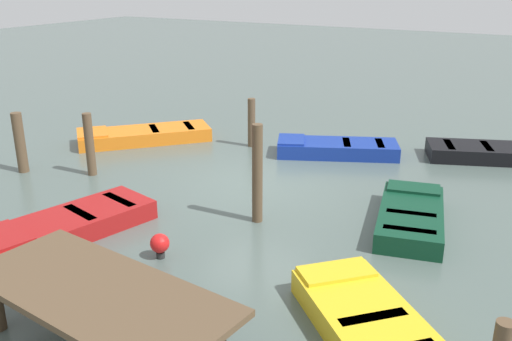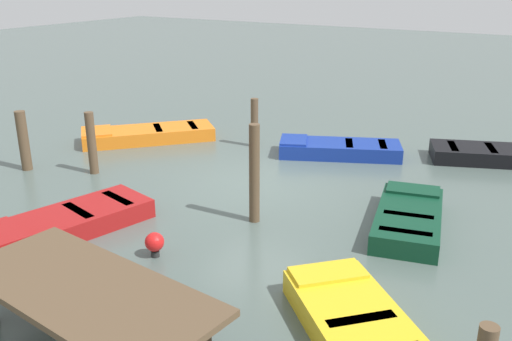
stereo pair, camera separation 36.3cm
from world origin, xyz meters
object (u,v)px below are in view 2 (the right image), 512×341
rowboat_dark_green (409,218)px  rowboat_red (66,222)px  mooring_piling_center (254,174)px  mooring_piling_far_right (92,143)px  mooring_piling_near_right (24,141)px  rowboat_yellow (354,320)px  dock_segment (87,295)px  rowboat_black (502,155)px  rowboat_blue (339,149)px  mooring_piling_far_left (254,123)px  rowboat_orange (147,134)px  marker_buoy (155,243)px

rowboat_dark_green → rowboat_red: same height
mooring_piling_center → mooring_piling_far_right: bearing=-4.2°
rowboat_red → mooring_piling_near_right: bearing=-104.2°
rowboat_yellow → mooring_piling_center: size_ratio=1.36×
dock_segment → rowboat_dark_green: bearing=-107.3°
mooring_piling_near_right → rowboat_black: bearing=-146.2°
rowboat_blue → mooring_piling_center: size_ratio=1.69×
dock_segment → mooring_piling_far_left: bearing=-66.0°
rowboat_black → rowboat_dark_green: bearing=-121.0°
rowboat_orange → mooring_piling_far_right: mooring_piling_far_right is taller
rowboat_black → rowboat_yellow: bearing=-114.6°
rowboat_blue → mooring_piling_center: bearing=68.5°
mooring_piling_center → mooring_piling_far_left: (2.79, -4.61, -0.33)m
rowboat_dark_green → rowboat_orange: bearing=64.5°
mooring_piling_near_right → rowboat_red: bearing=151.8°
rowboat_yellow → mooring_piling_far_left: bearing=-5.9°
rowboat_red → mooring_piling_near_right: size_ratio=2.25×
mooring_piling_near_right → mooring_piling_far_left: 6.44m
rowboat_blue → mooring_piling_near_right: 8.60m
rowboat_yellow → mooring_piling_near_right: size_ratio=1.80×
rowboat_dark_green → mooring_piling_far_left: size_ratio=2.14×
rowboat_yellow → marker_buoy: 4.05m
rowboat_red → mooring_piling_far_right: mooring_piling_far_right is taller
rowboat_red → rowboat_yellow: 6.27m
mooring_piling_far_left → rowboat_black: bearing=-161.2°
rowboat_dark_green → rowboat_yellow: size_ratio=1.09×
mooring_piling_far_left → dock_segment: bearing=107.7°
rowboat_blue → rowboat_red: 7.98m
dock_segment → rowboat_black: size_ratio=1.07×
rowboat_orange → rowboat_blue: bearing=148.8°
rowboat_yellow → rowboat_black: (-0.59, -9.47, -0.00)m
dock_segment → marker_buoy: 2.72m
rowboat_orange → mooring_piling_near_right: size_ratio=2.40×
mooring_piling_center → rowboat_black: bearing=-119.3°
rowboat_blue → marker_buoy: 7.37m
rowboat_dark_green → marker_buoy: (3.66, 3.66, 0.07)m
rowboat_dark_green → rowboat_blue: same height
rowboat_blue → rowboat_yellow: 8.42m
dock_segment → marker_buoy: (0.97, -2.48, -0.54)m
rowboat_dark_green → rowboat_orange: (8.85, -2.01, -0.00)m
rowboat_red → mooring_piling_center: (-2.99, -2.44, 0.85)m
rowboat_dark_green → mooring_piling_center: mooring_piling_center is taller
rowboat_dark_green → mooring_piling_near_right: size_ratio=1.96×
rowboat_blue → rowboat_red: bearing=45.7°
rowboat_yellow → mooring_piling_far_right: bearing=24.6°
rowboat_blue → mooring_piling_far_right: bearing=19.3°
dock_segment → rowboat_yellow: dock_segment is taller
marker_buoy → rowboat_red: bearing=3.5°
rowboat_black → marker_buoy: marker_buoy is taller
rowboat_dark_green → rowboat_red: size_ratio=0.87×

